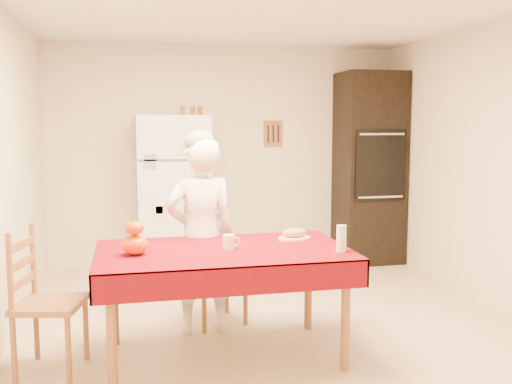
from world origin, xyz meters
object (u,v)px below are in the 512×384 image
object	(u,v)px
chair_left	(40,295)
bread_plate	(294,238)
coffee_mug	(228,242)
chair_far	(212,260)
wine_glass	(341,238)
pumpkin_lower	(135,245)
refrigerator	(173,195)
oven_cabinet	(369,168)
seated_woman	(201,236)
dining_table	(223,259)

from	to	relation	value
chair_left	bread_plate	bearing A→B (deg)	-71.32
coffee_mug	bread_plate	distance (m)	0.58
chair_far	wine_glass	world-z (taller)	chair_far
chair_left	wine_glass	xyz separation A→B (m)	(1.95, -0.28, 0.34)
pumpkin_lower	refrigerator	bearing A→B (deg)	79.71
oven_cabinet	chair_left	world-z (taller)	oven_cabinet
oven_cabinet	chair_far	world-z (taller)	oven_cabinet
seated_woman	chair_far	bearing A→B (deg)	-122.97
bread_plate	refrigerator	bearing A→B (deg)	108.36
dining_table	coffee_mug	distance (m)	0.13
chair_far	wine_glass	size ratio (longest dim) A/B	5.40
pumpkin_lower	wine_glass	size ratio (longest dim) A/B	0.98
refrigerator	wine_glass	world-z (taller)	refrigerator
dining_table	wine_glass	size ratio (longest dim) A/B	9.66
seated_woman	wine_glass	world-z (taller)	seated_woman
dining_table	oven_cabinet	bearing A→B (deg)	48.52
seated_woman	pumpkin_lower	distance (m)	0.75
dining_table	chair_left	bearing A→B (deg)	178.39
chair_far	chair_left	size ratio (longest dim) A/B	1.00
dining_table	chair_far	size ratio (longest dim) A/B	1.79
chair_far	pumpkin_lower	distance (m)	1.06
refrigerator	bread_plate	world-z (taller)	refrigerator
coffee_mug	wine_glass	bearing A→B (deg)	-17.25
oven_cabinet	bread_plate	bearing A→B (deg)	-125.36
chair_far	wine_glass	bearing A→B (deg)	-70.29
chair_far	seated_woman	world-z (taller)	seated_woman
chair_left	wine_glass	distance (m)	2.00
oven_cabinet	wine_glass	distance (m)	3.00
seated_woman	wine_glass	xyz separation A→B (m)	(0.84, -0.76, 0.10)
dining_table	chair_far	distance (m)	0.78
chair_left	bread_plate	xyz separation A→B (m)	(1.76, 0.17, 0.26)
oven_cabinet	pumpkin_lower	size ratio (longest dim) A/B	12.70
refrigerator	oven_cabinet	bearing A→B (deg)	1.18
refrigerator	oven_cabinet	xyz separation A→B (m)	(2.28, 0.05, 0.25)
wine_glass	bread_plate	size ratio (longest dim) A/B	0.73
wine_glass	coffee_mug	bearing A→B (deg)	162.75
wine_glass	dining_table	bearing A→B (deg)	162.25
coffee_mug	wine_glass	xyz separation A→B (m)	(0.72, -0.23, 0.04)
dining_table	bread_plate	distance (m)	0.61
refrigerator	bread_plate	xyz separation A→B (m)	(0.72, -2.16, -0.08)
dining_table	wine_glass	world-z (taller)	wine_glass
oven_cabinet	dining_table	distance (m)	3.24
chair_far	chair_left	bearing A→B (deg)	-165.68
dining_table	wine_glass	distance (m)	0.81
oven_cabinet	seated_woman	xyz separation A→B (m)	(-2.22, -1.89, -0.35)
chair_left	coffee_mug	world-z (taller)	chair_left
chair_far	refrigerator	bearing A→B (deg)	80.56
wine_glass	bread_plate	xyz separation A→B (m)	(-0.19, 0.45, -0.08)
seated_woman	pumpkin_lower	world-z (taller)	seated_woman
seated_woman	oven_cabinet	bearing A→B (deg)	-145.48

